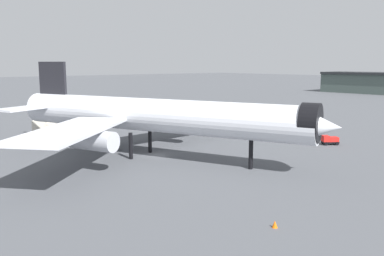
# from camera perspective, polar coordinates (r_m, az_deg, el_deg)

# --- Properties ---
(ground) EXTENTS (900.00, 900.00, 0.00)m
(ground) POSITION_cam_1_polar(r_m,az_deg,el_deg) (72.94, -4.98, -3.76)
(ground) COLOR #4C4F54
(airliner_near_gate) EXTENTS (58.83, 52.74, 16.37)m
(airliner_near_gate) POSITION_cam_1_polar(r_m,az_deg,el_deg) (70.28, -5.69, 1.72)
(airliner_near_gate) COLOR silver
(airliner_near_gate) RESTS_ON ground
(service_truck_front) EXTENTS (5.12, 5.79, 3.00)m
(service_truck_front) POSITION_cam_1_polar(r_m,az_deg,el_deg) (100.91, -19.83, 0.22)
(service_truck_front) COLOR black
(service_truck_front) RESTS_ON ground
(baggage_tug_wing) EXTENTS (3.22, 3.54, 1.85)m
(baggage_tug_wing) POSITION_cam_1_polar(r_m,az_deg,el_deg) (86.06, 18.60, -1.57)
(baggage_tug_wing) COLOR black
(baggage_tug_wing) RESTS_ON ground
(traffic_cone_near_nose) EXTENTS (0.46, 0.46, 0.57)m
(traffic_cone_near_nose) POSITION_cam_1_polar(r_m,az_deg,el_deg) (105.25, -12.05, 0.18)
(traffic_cone_near_nose) COLOR #F2600C
(traffic_cone_near_nose) RESTS_ON ground
(traffic_cone_wingtip) EXTENTS (0.58, 0.58, 0.72)m
(traffic_cone_wingtip) POSITION_cam_1_polar(r_m,az_deg,el_deg) (42.30, 11.45, -12.98)
(traffic_cone_wingtip) COLOR #F2600C
(traffic_cone_wingtip) RESTS_ON ground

